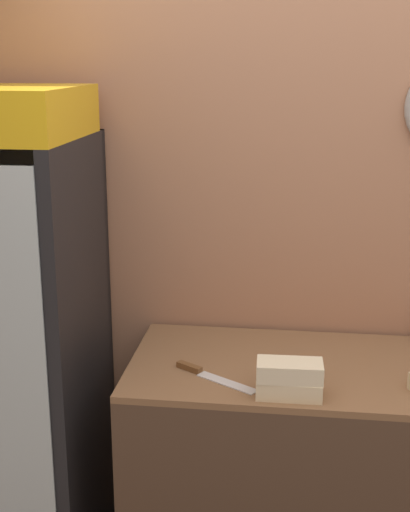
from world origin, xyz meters
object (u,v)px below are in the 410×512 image
(sandwich_stack_bottom, at_px, (289,387))
(beverage_cooler, at_px, (11,317))
(sandwich_stack_middle, at_px, (290,371))
(chefs_knife, at_px, (205,374))

(sandwich_stack_bottom, bearing_deg, beverage_cooler, 164.28)
(beverage_cooler, relative_size, sandwich_stack_bottom, 8.75)
(sandwich_stack_bottom, xyz_separation_m, sandwich_stack_middle, (0.00, 0.00, 0.06))
(beverage_cooler, relative_size, chefs_knife, 6.17)
(beverage_cooler, height_order, sandwich_stack_bottom, beverage_cooler)
(beverage_cooler, height_order, sandwich_stack_middle, beverage_cooler)
(sandwich_stack_bottom, distance_m, chefs_knife, 0.33)
(sandwich_stack_bottom, distance_m, sandwich_stack_middle, 0.06)
(beverage_cooler, xyz_separation_m, sandwich_stack_bottom, (1.10, -0.31, -0.08))
(beverage_cooler, relative_size, sandwich_stack_middle, 8.65)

